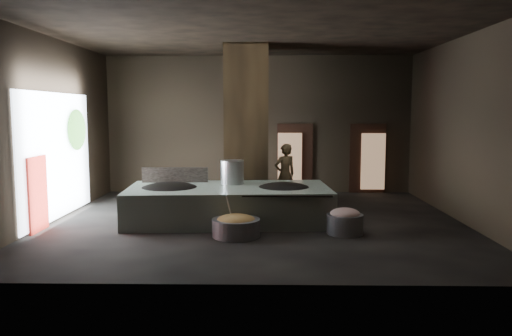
{
  "coord_description": "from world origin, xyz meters",
  "views": [
    {
      "loc": [
        0.21,
        -12.03,
        2.7
      ],
      "look_at": [
        -0.02,
        0.64,
        1.25
      ],
      "focal_mm": 35.0,
      "sensor_mm": 36.0,
      "label": 1
    }
  ],
  "objects_px": {
    "wok_left": "(170,191)",
    "veg_basin": "(236,228)",
    "stock_pot": "(232,173)",
    "cook": "(285,175)",
    "wok_right": "(284,191)",
    "hearth_platform": "(229,204)",
    "meat_basin": "(345,224)"
  },
  "relations": [
    {
      "from": "wok_left",
      "to": "cook",
      "type": "xyz_separation_m",
      "value": [
        2.91,
        2.16,
        0.14
      ]
    },
    {
      "from": "wok_right",
      "to": "veg_basin",
      "type": "relative_size",
      "value": 1.38
    },
    {
      "from": "cook",
      "to": "veg_basin",
      "type": "relative_size",
      "value": 1.71
    },
    {
      "from": "hearth_platform",
      "to": "wok_left",
      "type": "xyz_separation_m",
      "value": [
        -1.45,
        -0.05,
        0.32
      ]
    },
    {
      "from": "wok_right",
      "to": "veg_basin",
      "type": "height_order",
      "value": "wok_right"
    },
    {
      "from": "hearth_platform",
      "to": "veg_basin",
      "type": "xyz_separation_m",
      "value": [
        0.27,
        -1.5,
        -0.23
      ]
    },
    {
      "from": "wok_left",
      "to": "meat_basin",
      "type": "bearing_deg",
      "value": -16.14
    },
    {
      "from": "veg_basin",
      "to": "hearth_platform",
      "type": "bearing_deg",
      "value": 100.04
    },
    {
      "from": "wok_right",
      "to": "cook",
      "type": "distance_m",
      "value": 2.07
    },
    {
      "from": "hearth_platform",
      "to": "cook",
      "type": "bearing_deg",
      "value": 51.68
    },
    {
      "from": "wok_left",
      "to": "veg_basin",
      "type": "bearing_deg",
      "value": -40.26
    },
    {
      "from": "hearth_platform",
      "to": "cook",
      "type": "distance_m",
      "value": 2.61
    },
    {
      "from": "wok_left",
      "to": "wok_right",
      "type": "bearing_deg",
      "value": 2.05
    },
    {
      "from": "stock_pot",
      "to": "meat_basin",
      "type": "xyz_separation_m",
      "value": [
        2.61,
        -1.79,
        -0.91
      ]
    },
    {
      "from": "hearth_platform",
      "to": "stock_pot",
      "type": "distance_m",
      "value": 0.9
    },
    {
      "from": "cook",
      "to": "meat_basin",
      "type": "relative_size",
      "value": 2.23
    },
    {
      "from": "wok_left",
      "to": "stock_pot",
      "type": "xyz_separation_m",
      "value": [
        1.5,
        0.6,
        0.38
      ]
    },
    {
      "from": "meat_basin",
      "to": "wok_left",
      "type": "bearing_deg",
      "value": 163.86
    },
    {
      "from": "wok_right",
      "to": "stock_pot",
      "type": "height_order",
      "value": "stock_pot"
    },
    {
      "from": "stock_pot",
      "to": "cook",
      "type": "bearing_deg",
      "value": 47.85
    },
    {
      "from": "hearth_platform",
      "to": "meat_basin",
      "type": "distance_m",
      "value": 2.94
    },
    {
      "from": "stock_pot",
      "to": "cook",
      "type": "height_order",
      "value": "cook"
    },
    {
      "from": "hearth_platform",
      "to": "stock_pot",
      "type": "relative_size",
      "value": 7.67
    },
    {
      "from": "wok_left",
      "to": "meat_basin",
      "type": "height_order",
      "value": "wok_left"
    },
    {
      "from": "stock_pot",
      "to": "hearth_platform",
      "type": "bearing_deg",
      "value": -95.19
    },
    {
      "from": "veg_basin",
      "to": "meat_basin",
      "type": "bearing_deg",
      "value": 6.34
    },
    {
      "from": "veg_basin",
      "to": "meat_basin",
      "type": "height_order",
      "value": "meat_basin"
    },
    {
      "from": "wok_right",
      "to": "cook",
      "type": "bearing_deg",
      "value": 86.89
    },
    {
      "from": "wok_left",
      "to": "hearth_platform",
      "type": "bearing_deg",
      "value": 1.97
    },
    {
      "from": "meat_basin",
      "to": "veg_basin",
      "type": "bearing_deg",
      "value": -173.66
    },
    {
      "from": "stock_pot",
      "to": "wok_left",
      "type": "bearing_deg",
      "value": -158.2
    },
    {
      "from": "wok_left",
      "to": "stock_pot",
      "type": "height_order",
      "value": "stock_pot"
    }
  ]
}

